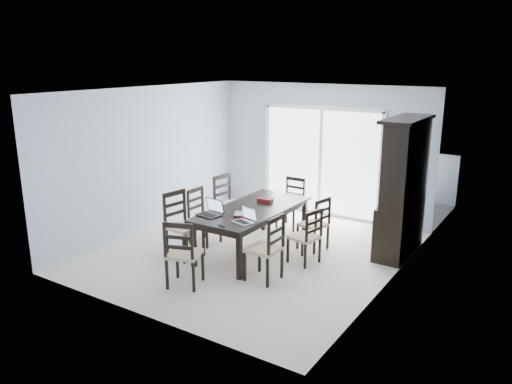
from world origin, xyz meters
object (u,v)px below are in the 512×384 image
Objects in this scene: dining_table at (253,212)px; laptop_dark at (208,212)px; chair_left_far at (227,197)px; chair_right_far at (318,218)px; laptop_silver at (243,219)px; cell_phone at (222,226)px; china_hutch at (403,189)px; chair_right_near at (269,241)px; chair_right_mid at (309,231)px; chair_end_far at (293,197)px; game_box at (265,200)px; chair_end_near at (182,247)px; chair_left_near at (180,217)px; chair_left_mid at (201,210)px; hot_tub at (302,178)px.

dining_table is 5.71× the size of laptop_dark.
chair_left_far is 1.86m from chair_right_far.
laptop_silver reaches higher than cell_phone.
dining_table is at bearing 126.70° from laptop_silver.
chair_left_far is (-3.03, -0.58, -0.45)m from china_hutch.
chair_right_near is 2.95× the size of laptop_dark.
laptop_dark is at bearing 168.18° from cell_phone.
china_hutch is at bearing -27.52° from chair_right_mid.
laptop_silver is (0.64, 0.00, -0.01)m from laptop_dark.
game_box is (0.07, -1.09, 0.22)m from chair_end_far.
chair_right_near is 0.56m from laptop_silver.
chair_end_near is (0.93, -2.31, -0.02)m from chair_left_far.
china_hutch is 19.96× the size of cell_phone.
dining_table is 1.17m from chair_left_near.
chair_left_mid is at bearing -163.76° from chair_left_near.
chair_right_near is 1.17m from laptop_dark.
chair_end_far is at bearing 139.08° from chair_left_far.
chair_left_mid is (-0.99, -0.12, -0.10)m from dining_table.
chair_left_mid is 1.84m from chair_end_far.
chair_end_far is 0.61× the size of hot_tub.
chair_left_mid is at bearing 169.55° from laptop_silver.
game_box is at bearing 94.36° from chair_end_far.
game_box is at bearing 91.75° from dining_table.
dining_table is 1.48m from chair_end_far.
chair_end_near is at bearing 50.29° from chair_left_near.
china_hutch is 1.94× the size of chair_right_near.
chair_left_mid is 1.43m from laptop_silver.
china_hutch reaches higher than laptop_dark.
chair_left_mid is at bearing 145.11° from laptop_dark.
cell_phone is (1.02, -0.26, 0.12)m from chair_left_near.
laptop_dark is (0.66, -1.38, 0.19)m from chair_left_far.
chair_right_mid is 0.61m from chair_right_far.
chair_right_mid is 0.91× the size of chair_end_near.
laptop_dark is at bearing 83.91° from chair_end_far.
chair_end_far is at bearing 93.07° from dining_table.
cell_phone is (-1.91, -2.25, -0.32)m from china_hutch.
chair_left_near is at bearing 124.50° from chair_right_mid.
chair_left_near is (-0.90, -0.74, -0.04)m from dining_table.
chair_right_far is 2.45m from chair_end_near.
china_hutch is at bearing 174.66° from chair_end_far.
chair_left_far is 3.36× the size of laptop_silver.
laptop_dark is (-1.15, 0.10, 0.21)m from chair_right_near.
dining_table is at bearing 45.53° from chair_right_near.
game_box is (-0.82, 1.20, 0.18)m from chair_right_near.
dining_table is at bearing 103.82° from chair_right_mid.
laptop_silver is (1.28, -0.59, 0.22)m from chair_left_mid.
cell_phone is at bearing -130.28° from china_hutch.
chair_right_mid is (1.99, 0.14, -0.04)m from chair_left_mid.
chair_left_near is 4.79× the size of game_box.
game_box is at bearing 81.08° from laptop_dark.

